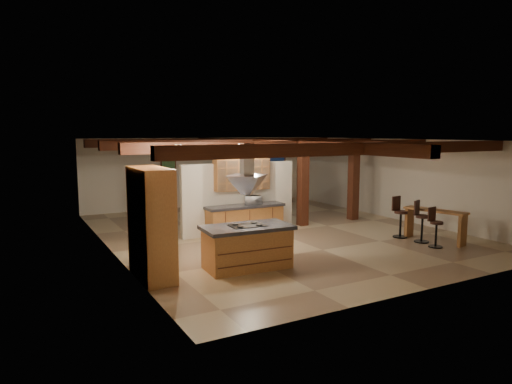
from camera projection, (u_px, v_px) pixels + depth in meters
ground at (275, 232)px, 14.39m from camera, size 12.00×12.00×0.00m
room_walls at (275, 176)px, 14.16m from camera, size 12.00×12.00×12.00m
ceiling_beams at (275, 145)px, 14.03m from camera, size 10.00×12.00×0.28m
timber_posts at (329, 172)px, 15.79m from camera, size 2.50×0.30×2.90m
partition_wall at (239, 198)px, 14.21m from camera, size 3.80×0.18×2.20m
pantry_cabinet at (151, 224)px, 9.75m from camera, size 0.67×1.60×2.40m
back_counter at (245, 220)px, 13.95m from camera, size 2.50×0.66×0.94m
upper_display_cabinet at (242, 175)px, 13.94m from camera, size 1.80×0.36×0.95m
range_hood at (247, 192)px, 10.38m from camera, size 1.10×1.10×1.40m
back_windows at (260, 168)px, 20.69m from camera, size 2.70×0.07×1.70m
framed_art at (168, 168)px, 18.61m from camera, size 0.65×0.05×0.85m
recessed_cans at (228, 143)px, 11.13m from camera, size 3.16×2.46×0.03m
kitchen_island at (247, 246)px, 10.55m from camera, size 2.12×1.22×1.02m
dining_table at (255, 208)px, 17.03m from camera, size 2.08×1.42×0.67m
sofa at (264, 195)px, 20.45m from camera, size 2.32×1.63×0.63m
microwave at (253, 200)px, 14.01m from camera, size 0.56×0.46×0.27m
bar_counter at (435, 220)px, 13.11m from camera, size 0.84×1.83×0.93m
side_table at (286, 195)px, 20.90m from camera, size 0.59×0.59×0.58m
table_lamp at (286, 184)px, 20.83m from camera, size 0.25×0.25×0.29m
bar_stool_a at (435, 227)px, 12.48m from camera, size 0.38×0.39×1.09m
bar_stool_b at (421, 221)px, 13.04m from camera, size 0.45×0.46×1.20m
bar_stool_c at (400, 217)px, 13.65m from camera, size 0.43×0.44×1.23m
dining_chairs at (255, 201)px, 17.00m from camera, size 2.19×2.19×1.15m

